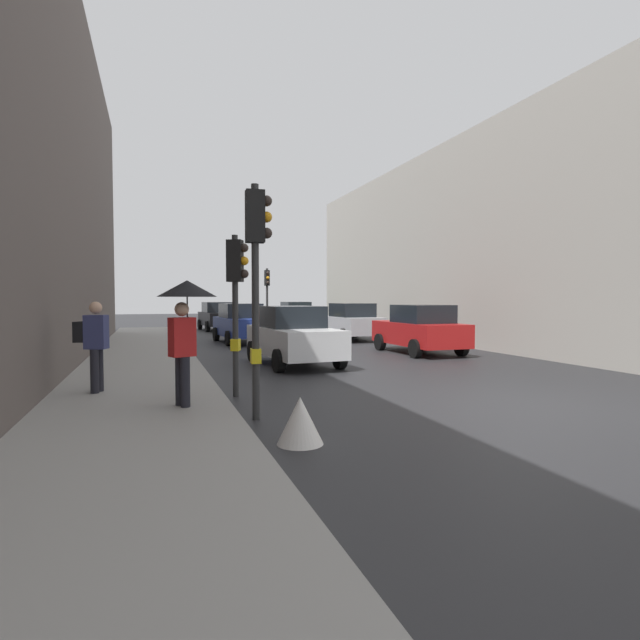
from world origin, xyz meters
name	(u,v)px	position (x,y,z in m)	size (l,w,h in m)	color
ground_plane	(522,403)	(0.00, 0.00, 0.00)	(120.00, 120.00, 0.00)	#28282B
sidewalk_kerb	(140,372)	(-6.97, 6.00, 0.08)	(3.21, 40.00, 0.16)	gray
building_facade_right	(535,251)	(11.36, 12.54, 4.36)	(12.00, 28.16, 8.71)	#B2ADA3
traffic_light_near_left	(257,258)	(-5.04, 0.32, 2.64)	(0.44, 0.26, 3.83)	#2D2D2D
traffic_light_far_median	(267,289)	(-0.67, 19.20, 2.50)	(0.25, 0.43, 3.63)	#2D2D2D
traffic_light_near_right	(236,285)	(-5.04, 2.39, 2.25)	(0.45, 0.35, 3.27)	#2D2D2D
car_red_sedan	(420,329)	(2.56, 8.37, 0.88)	(2.04, 4.21, 1.76)	red
car_green_estate	(295,315)	(2.59, 25.23, 0.88)	(2.09, 4.24, 1.76)	#2D6038
car_silver_hatchback	(350,322)	(2.40, 14.69, 0.88)	(2.15, 4.27, 1.76)	#BCBCC1
car_white_compact	(293,335)	(-2.64, 6.79, 0.88)	(2.25, 4.31, 1.76)	silver
car_dark_suv	(218,316)	(-2.73, 24.17, 0.88)	(2.27, 4.33, 1.76)	black
car_blue_van	(242,323)	(-2.82, 14.89, 0.88)	(2.26, 4.32, 1.76)	navy
pedestrian_with_umbrella	(186,307)	(-6.12, 1.03, 1.84)	(1.00, 1.00, 2.14)	black
pedestrian_with_grey_backpack	(94,341)	(-7.74, 2.87, 1.16)	(0.66, 0.45, 1.77)	black
warning_sign_triangle	(300,420)	(-4.76, -1.25, 0.33)	(0.64, 0.64, 0.65)	silver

